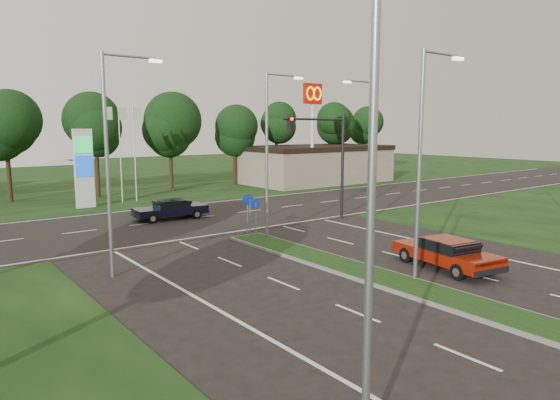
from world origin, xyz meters
TOP-DOWN VIEW (x-y plane):
  - verge_far at (0.00, 55.00)m, footprint 160.00×50.00m
  - cross_road at (0.00, 24.00)m, footprint 160.00×12.00m
  - median_kerb at (0.00, 4.00)m, footprint 2.00×26.00m
  - commercial_building at (22.00, 36.00)m, footprint 16.00×9.00m
  - streetlight_median_near at (1.00, 6.00)m, footprint 2.53×0.22m
  - streetlight_median_far at (1.00, 16.00)m, footprint 2.53×0.22m
  - streetlight_left_near at (-8.30, 0.00)m, footprint 2.53×0.22m
  - streetlight_left_far at (-8.30, 14.00)m, footprint 2.53×0.22m
  - streetlight_right_far at (8.80, 16.00)m, footprint 2.53×0.22m
  - traffic_signal at (7.19, 18.00)m, footprint 5.10×0.42m
  - median_signs at (0.00, 16.40)m, footprint 1.16×1.76m
  - gas_pylon at (-3.79, 33.05)m, footprint 5.80×1.26m
  - mcdonalds_sign at (18.00, 31.97)m, footprint 2.20×0.47m
  - treeline_far at (0.10, 39.93)m, footprint 6.00×6.00m
  - red_sedan at (3.50, 6.42)m, footprint 2.75×5.04m
  - navy_sedan at (-0.92, 24.61)m, footprint 4.87×2.35m

SIDE VIEW (x-z plane):
  - verge_far at x=0.00m, z-range -0.01..0.01m
  - cross_road at x=0.00m, z-range -0.01..0.01m
  - median_kerb at x=0.00m, z-range 0.00..0.12m
  - navy_sedan at x=-0.92m, z-range 0.05..1.34m
  - red_sedan at x=3.50m, z-range 0.05..1.36m
  - median_signs at x=0.00m, z-range 0.52..2.90m
  - commercial_building at x=22.00m, z-range 0.00..4.00m
  - gas_pylon at x=-3.79m, z-range -0.80..7.20m
  - traffic_signal at x=7.19m, z-range 1.15..8.15m
  - streetlight_median_near at x=1.00m, z-range 0.58..9.58m
  - streetlight_median_far at x=1.00m, z-range 0.58..9.58m
  - streetlight_left_near at x=-8.30m, z-range 0.58..9.58m
  - streetlight_left_far at x=-8.30m, z-range 0.58..9.58m
  - streetlight_right_far at x=8.80m, z-range 0.58..9.58m
  - treeline_far at x=0.10m, z-range 1.88..11.78m
  - mcdonalds_sign at x=18.00m, z-range 2.79..13.19m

